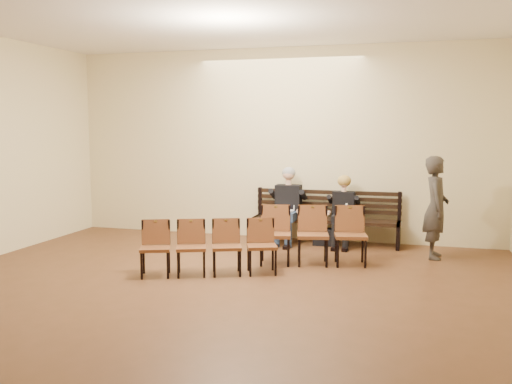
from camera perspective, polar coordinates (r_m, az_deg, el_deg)
ground at (r=6.18m, az=-9.06°, el=-13.19°), size 10.00×10.00×0.00m
room_walls at (r=6.55m, az=-6.50°, el=10.54°), size 8.02×10.01×3.51m
bench at (r=10.19m, az=6.94°, el=-3.92°), size 2.60×0.90×0.45m
seated_man at (r=10.13m, az=3.13°, el=-1.41°), size 0.56×0.77×1.34m
seated_woman at (r=9.98m, az=8.68°, el=-2.29°), size 0.47×0.65×1.10m
laptop at (r=10.00m, az=2.74°, el=-2.06°), size 0.40×0.34×0.25m
water_bottle at (r=9.75m, az=9.03°, el=-2.44°), size 0.07×0.07×0.22m
bag at (r=10.11m, az=6.92°, el=-4.48°), size 0.40×0.27×0.29m
passerby at (r=9.37m, az=17.57°, el=-0.75°), size 0.45×0.69×1.86m
chair_row_front at (r=8.64m, az=5.70°, el=-4.34°), size 1.67×0.82×0.89m
chair_row_back at (r=8.05m, az=-4.72°, el=-5.55°), size 1.92×1.10×0.78m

